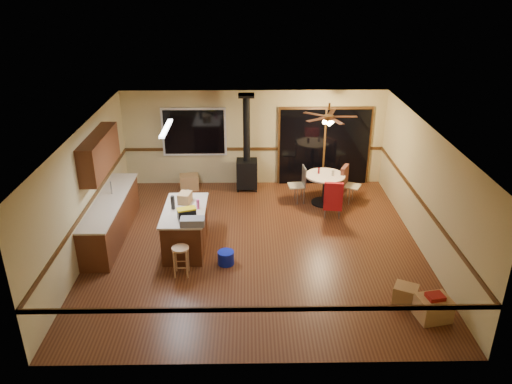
{
  "coord_description": "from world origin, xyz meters",
  "views": [
    {
      "loc": [
        -0.16,
        -9.34,
        5.5
      ],
      "look_at": [
        0.0,
        0.3,
        1.15
      ],
      "focal_mm": 35.0,
      "sensor_mm": 36.0,
      "label": 1
    }
  ],
  "objects_px": {
    "dining_table": "(325,184)",
    "box_corner_a": "(433,308)",
    "chair_right": "(345,179)",
    "box_under_window": "(189,182)",
    "wood_stove": "(247,164)",
    "bar_stool": "(181,261)",
    "toolbox_black": "(187,214)",
    "blue_bucket": "(226,258)",
    "kitchen_island": "(186,228)",
    "chair_near": "(333,196)",
    "box_corner_b": "(406,294)",
    "chair_left": "(301,180)",
    "toolbox_grey": "(193,222)"
  },
  "relations": [
    {
      "from": "chair_left",
      "to": "blue_bucket",
      "type": "bearing_deg",
      "value": -121.36
    },
    {
      "from": "toolbox_black",
      "to": "box_corner_b",
      "type": "relative_size",
      "value": 0.89
    },
    {
      "from": "chair_right",
      "to": "box_under_window",
      "type": "bearing_deg",
      "value": 168.37
    },
    {
      "from": "kitchen_island",
      "to": "dining_table",
      "type": "height_order",
      "value": "kitchen_island"
    },
    {
      "from": "wood_stove",
      "to": "chair_right",
      "type": "bearing_deg",
      "value": -17.48
    },
    {
      "from": "wood_stove",
      "to": "dining_table",
      "type": "height_order",
      "value": "wood_stove"
    },
    {
      "from": "bar_stool",
      "to": "wood_stove",
      "type": "bearing_deg",
      "value": 72.78
    },
    {
      "from": "wood_stove",
      "to": "blue_bucket",
      "type": "distance_m",
      "value": 3.81
    },
    {
      "from": "toolbox_black",
      "to": "box_under_window",
      "type": "bearing_deg",
      "value": 95.92
    },
    {
      "from": "blue_bucket",
      "to": "kitchen_island",
      "type": "bearing_deg",
      "value": 141.88
    },
    {
      "from": "wood_stove",
      "to": "chair_left",
      "type": "distance_m",
      "value": 1.59
    },
    {
      "from": "box_corner_b",
      "to": "box_corner_a",
      "type": "bearing_deg",
      "value": -54.28
    },
    {
      "from": "box_corner_a",
      "to": "box_corner_b",
      "type": "height_order",
      "value": "box_corner_a"
    },
    {
      "from": "toolbox_grey",
      "to": "box_corner_a",
      "type": "relative_size",
      "value": 0.88
    },
    {
      "from": "dining_table",
      "to": "box_under_window",
      "type": "distance_m",
      "value": 3.67
    },
    {
      "from": "box_corner_b",
      "to": "box_under_window",
      "type": "bearing_deg",
      "value": 130.8
    },
    {
      "from": "kitchen_island",
      "to": "box_corner_b",
      "type": "height_order",
      "value": "kitchen_island"
    },
    {
      "from": "bar_stool",
      "to": "chair_near",
      "type": "relative_size",
      "value": 0.87
    },
    {
      "from": "chair_left",
      "to": "chair_near",
      "type": "xyz_separation_m",
      "value": [
        0.67,
        -0.99,
        0.01
      ]
    },
    {
      "from": "wood_stove",
      "to": "toolbox_black",
      "type": "height_order",
      "value": "wood_stove"
    },
    {
      "from": "box_under_window",
      "to": "box_corner_b",
      "type": "relative_size",
      "value": 1.23
    },
    {
      "from": "chair_left",
      "to": "kitchen_island",
      "type": "bearing_deg",
      "value": -139.85
    },
    {
      "from": "wood_stove",
      "to": "bar_stool",
      "type": "distance_m",
      "value": 4.32
    },
    {
      "from": "wood_stove",
      "to": "box_corner_a",
      "type": "distance_m",
      "value": 6.39
    },
    {
      "from": "wood_stove",
      "to": "bar_stool",
      "type": "xyz_separation_m",
      "value": [
        -1.27,
        -4.11,
        -0.42
      ]
    },
    {
      "from": "dining_table",
      "to": "chair_near",
      "type": "relative_size",
      "value": 1.42
    },
    {
      "from": "dining_table",
      "to": "chair_left",
      "type": "distance_m",
      "value": 0.61
    },
    {
      "from": "chair_near",
      "to": "chair_right",
      "type": "distance_m",
      "value": 1.11
    },
    {
      "from": "kitchen_island",
      "to": "toolbox_black",
      "type": "relative_size",
      "value": 4.7
    },
    {
      "from": "wood_stove",
      "to": "toolbox_grey",
      "type": "height_order",
      "value": "wood_stove"
    },
    {
      "from": "toolbox_black",
      "to": "chair_right",
      "type": "distance_m",
      "value": 4.58
    },
    {
      "from": "dining_table",
      "to": "wood_stove",
      "type": "bearing_deg",
      "value": 154.93
    },
    {
      "from": "kitchen_island",
      "to": "blue_bucket",
      "type": "distance_m",
      "value": 1.16
    },
    {
      "from": "wood_stove",
      "to": "blue_bucket",
      "type": "height_order",
      "value": "wood_stove"
    },
    {
      "from": "toolbox_grey",
      "to": "blue_bucket",
      "type": "distance_m",
      "value": 1.05
    },
    {
      "from": "chair_right",
      "to": "bar_stool",
      "type": "bearing_deg",
      "value": -138.56
    },
    {
      "from": "chair_near",
      "to": "box_under_window",
      "type": "relative_size",
      "value": 1.41
    },
    {
      "from": "dining_table",
      "to": "box_corner_a",
      "type": "distance_m",
      "value": 4.77
    },
    {
      "from": "toolbox_grey",
      "to": "box_corner_a",
      "type": "height_order",
      "value": "toolbox_grey"
    },
    {
      "from": "chair_right",
      "to": "box_under_window",
      "type": "distance_m",
      "value": 4.16
    },
    {
      "from": "bar_stool",
      "to": "blue_bucket",
      "type": "bearing_deg",
      "value": 23.76
    },
    {
      "from": "dining_table",
      "to": "chair_left",
      "type": "height_order",
      "value": "chair_left"
    },
    {
      "from": "chair_left",
      "to": "chair_right",
      "type": "xyz_separation_m",
      "value": [
        1.13,
        0.02,
        0.01
      ]
    },
    {
      "from": "chair_near",
      "to": "box_corner_b",
      "type": "bearing_deg",
      "value": -76.03
    },
    {
      "from": "bar_stool",
      "to": "box_corner_b",
      "type": "bearing_deg",
      "value": -12.91
    },
    {
      "from": "toolbox_grey",
      "to": "box_under_window",
      "type": "xyz_separation_m",
      "value": [
        -0.51,
        3.79,
        -0.78
      ]
    },
    {
      "from": "bar_stool",
      "to": "kitchen_island",
      "type": "bearing_deg",
      "value": 91.4
    },
    {
      "from": "toolbox_grey",
      "to": "chair_left",
      "type": "xyz_separation_m",
      "value": [
        2.42,
        2.94,
        -0.38
      ]
    },
    {
      "from": "toolbox_black",
      "to": "blue_bucket",
      "type": "distance_m",
      "value": 1.19
    },
    {
      "from": "kitchen_island",
      "to": "dining_table",
      "type": "xyz_separation_m",
      "value": [
        3.26,
        2.13,
        0.08
      ]
    }
  ]
}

